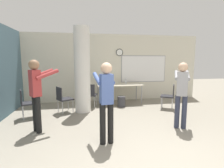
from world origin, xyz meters
name	(u,v)px	position (x,y,z in m)	size (l,w,h in m)	color
wall_back	(110,68)	(0.03, 5.06, 1.40)	(8.00, 0.15, 2.80)	beige
support_pillar	(82,70)	(-1.13, 3.52, 1.40)	(0.52, 0.52, 2.80)	silver
folding_table	(119,85)	(0.34, 4.46, 0.72)	(1.78, 0.80, 0.76)	beige
bottle_on_table	(126,81)	(0.66, 4.66, 0.86)	(0.07, 0.07, 0.25)	silver
waste_bin	(121,102)	(0.29, 3.89, 0.19)	(0.29, 0.29, 0.39)	#38383D
chair_table_left	(90,94)	(-0.86, 4.01, 0.51)	(0.54, 0.54, 0.87)	#232328
chair_mid_room	(169,95)	(1.91, 3.31, 0.51)	(0.60, 0.60, 0.87)	#232328
chair_by_left_wall	(26,101)	(-2.79, 3.11, 0.51)	(0.57, 0.57, 0.87)	#232328
chair_near_pillar	(63,98)	(-1.77, 3.47, 0.51)	(0.60, 0.60, 0.87)	#232328
person_playing_front	(106,97)	(-0.68, 1.13, 0.99)	(0.43, 0.64, 1.68)	black
person_playing_side	(182,90)	(1.31, 1.62, 0.98)	(0.57, 0.70, 1.67)	#2D3347
person_watching_back	(37,90)	(-2.21, 2.00, 1.02)	(0.70, 0.62, 1.74)	black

